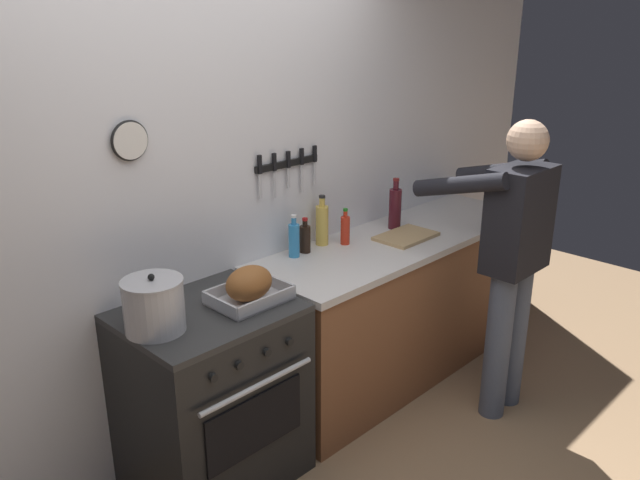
{
  "coord_description": "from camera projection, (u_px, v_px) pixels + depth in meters",
  "views": [
    {
      "loc": [
        -1.72,
        -1.19,
        2.16
      ],
      "look_at": [
        0.36,
        0.85,
        1.12
      ],
      "focal_mm": 35.9,
      "sensor_mm": 36.0,
      "label": 1
    }
  ],
  "objects": [
    {
      "name": "bottle_wine_red",
      "position": [
        395.0,
        208.0,
        3.91
      ],
      "size": [
        0.08,
        0.08,
        0.32
      ],
      "color": "#47141E",
      "rests_on": "counter_block"
    },
    {
      "name": "roasting_pan",
      "position": [
        249.0,
        286.0,
        2.92
      ],
      "size": [
        0.35,
        0.26,
        0.17
      ],
      "color": "#B7B7BC",
      "rests_on": "stove"
    },
    {
      "name": "bottle_soy_sauce",
      "position": [
        305.0,
        238.0,
        3.54
      ],
      "size": [
        0.06,
        0.06,
        0.2
      ],
      "color": "black",
      "rests_on": "counter_block"
    },
    {
      "name": "stove",
      "position": [
        212.0,
        396.0,
        3.02
      ],
      "size": [
        0.76,
        0.67,
        0.9
      ],
      "color": "black",
      "rests_on": "ground"
    },
    {
      "name": "cutting_board",
      "position": [
        406.0,
        236.0,
        3.78
      ],
      "size": [
        0.36,
        0.24,
        0.02
      ],
      "primitive_type": "cube",
      "color": "tan",
      "rests_on": "counter_block"
    },
    {
      "name": "stock_pot",
      "position": [
        154.0,
        305.0,
        2.65
      ],
      "size": [
        0.26,
        0.26,
        0.26
      ],
      "color": "#B7B7BC",
      "rests_on": "stove"
    },
    {
      "name": "wall_back",
      "position": [
        195.0,
        199.0,
        3.12
      ],
      "size": [
        6.0,
        0.13,
        2.6
      ],
      "color": "silver",
      "rests_on": "ground"
    },
    {
      "name": "bottle_hot_sauce",
      "position": [
        345.0,
        229.0,
        3.66
      ],
      "size": [
        0.05,
        0.05,
        0.21
      ],
      "color": "red",
      "rests_on": "counter_block"
    },
    {
      "name": "bottle_dish_soap",
      "position": [
        294.0,
        239.0,
        3.46
      ],
      "size": [
        0.06,
        0.06,
        0.24
      ],
      "color": "#338CCC",
      "rests_on": "counter_block"
    },
    {
      "name": "person_cook",
      "position": [
        512.0,
        252.0,
        3.42
      ],
      "size": [
        0.51,
        0.63,
        1.66
      ],
      "rotation": [
        0.0,
        0.0,
        1.53
      ],
      "color": "#4C566B",
      "rests_on": "ground"
    },
    {
      "name": "counter_block",
      "position": [
        398.0,
        304.0,
        3.97
      ],
      "size": [
        2.03,
        0.65,
        0.9
      ],
      "color": "brown",
      "rests_on": "ground"
    },
    {
      "name": "bottle_cooking_oil",
      "position": [
        322.0,
        224.0,
        3.64
      ],
      "size": [
        0.07,
        0.07,
        0.29
      ],
      "color": "gold",
      "rests_on": "counter_block"
    }
  ]
}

